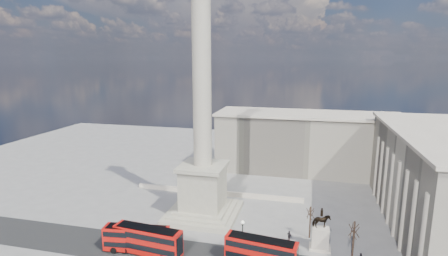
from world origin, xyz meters
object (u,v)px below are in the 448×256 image
object	(u,v)px
equestrian_statue	(320,235)
red_bus_a	(148,240)
red_bus_b	(137,238)
pedestrian_crossing	(289,236)
nelsons_column	(203,154)
victorian_lamp	(242,236)
pedestrian_walking	(266,249)
red_bus_c	(261,252)

from	to	relation	value
equestrian_statue	red_bus_a	bearing A→B (deg)	-163.05
red_bus_b	pedestrian_crossing	world-z (taller)	red_bus_b
nelsons_column	red_bus_a	distance (m)	19.76
victorian_lamp	pedestrian_walking	size ratio (longest dim) A/B	3.46
red_bus_c	pedestrian_walking	distance (m)	3.83
victorian_lamp	pedestrian_walking	distance (m)	4.84
red_bus_c	victorian_lamp	size ratio (longest dim) A/B	1.83
equestrian_statue	nelsons_column	bearing A→B (deg)	161.08
red_bus_a	red_bus_b	bearing A→B (deg)	175.33
nelsons_column	red_bus_b	world-z (taller)	nelsons_column
pedestrian_crossing	victorian_lamp	bearing A→B (deg)	81.85
red_bus_b	nelsons_column	bearing A→B (deg)	60.28
red_bus_c	victorian_lamp	bearing A→B (deg)	158.47
equestrian_statue	pedestrian_walking	bearing A→B (deg)	-157.24
red_bus_a	pedestrian_crossing	size ratio (longest dim) A/B	6.18
red_bus_b	pedestrian_walking	xyz separation A→B (m)	(20.87, 4.27, -1.40)
victorian_lamp	pedestrian_crossing	world-z (taller)	victorian_lamp
red_bus_c	victorian_lamp	xyz separation A→B (m)	(-3.33, 1.85, 1.30)
nelsons_column	equestrian_statue	distance (m)	26.35
red_bus_c	pedestrian_crossing	xyz separation A→B (m)	(3.77, 8.58, -1.42)
red_bus_c	pedestrian_crossing	bearing A→B (deg)	73.79
nelsons_column	red_bus_c	xyz separation A→B (m)	(13.95, -15.02, -10.54)
equestrian_statue	red_bus_c	bearing A→B (deg)	-141.31
red_bus_a	red_bus_b	distance (m)	2.29
red_bus_b	pedestrian_walking	size ratio (longest dim) A/B	6.13
red_bus_a	red_bus_c	distance (m)	18.40
red_bus_c	equestrian_statue	distance (m)	11.48
red_bus_a	pedestrian_walking	size ratio (longest dim) A/B	6.52
red_bus_a	red_bus_c	xyz separation A→B (m)	(18.37, 1.16, -0.08)
nelsons_column	pedestrian_crossing	distance (m)	22.33
red_bus_b	red_bus_c	xyz separation A→B (m)	(20.61, 0.75, 0.07)
nelsons_column	pedestrian_walking	size ratio (longest dim) A/B	27.66
pedestrian_walking	pedestrian_crossing	world-z (taller)	pedestrian_crossing
pedestrian_crossing	equestrian_statue	bearing A→B (deg)	-156.89
victorian_lamp	equestrian_statue	xyz separation A→B (m)	(12.28, 5.33, -1.15)
red_bus_a	nelsons_column	bearing A→B (deg)	80.43
red_bus_a	equestrian_statue	distance (m)	28.56
red_bus_b	red_bus_a	bearing A→B (deg)	-17.18
red_bus_a	pedestrian_walking	world-z (taller)	red_bus_a
red_bus_b	pedestrian_crossing	size ratio (longest dim) A/B	5.80
red_bus_c	equestrian_statue	bearing A→B (deg)	46.19
victorian_lamp	equestrian_statue	bearing A→B (deg)	23.45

